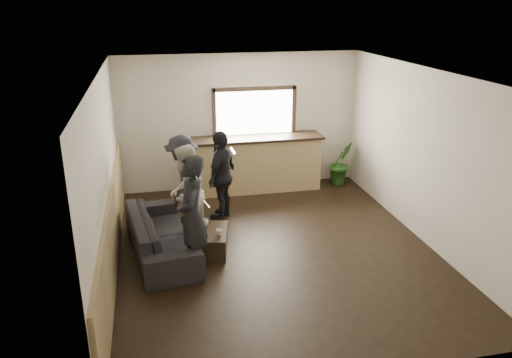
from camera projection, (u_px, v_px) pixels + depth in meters
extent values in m
cube|color=black|center=(274.00, 249.00, 8.06)|extent=(5.00, 6.00, 0.01)
cube|color=silver|center=(276.00, 74.00, 7.11)|extent=(5.00, 6.00, 0.01)
cube|color=beige|center=(240.00, 122.00, 10.34)|extent=(5.00, 0.01, 2.80)
cube|color=beige|center=(351.00, 263.00, 4.83)|extent=(5.00, 0.01, 2.80)
cube|color=beige|center=(105.00, 179.00, 7.09)|extent=(0.01, 6.00, 2.80)
cube|color=beige|center=(425.00, 156.00, 8.08)|extent=(0.01, 6.00, 2.80)
cube|color=#998356|center=(113.00, 232.00, 7.38)|extent=(0.06, 5.90, 1.10)
cube|color=tan|center=(257.00, 165.00, 10.39)|extent=(2.60, 0.60, 1.10)
cube|color=black|center=(257.00, 138.00, 10.20)|extent=(2.70, 0.68, 0.05)
cube|color=white|center=(254.00, 112.00, 10.29)|extent=(1.60, 0.06, 0.90)
cube|color=#3F3326|center=(254.00, 89.00, 10.10)|extent=(1.72, 0.08, 0.08)
cube|color=#3F3326|center=(214.00, 114.00, 10.10)|extent=(0.08, 0.08, 1.06)
cube|color=#3F3326|center=(294.00, 111.00, 10.43)|extent=(0.08, 0.08, 1.06)
imported|color=black|center=(161.00, 234.00, 7.84)|extent=(1.17, 2.32, 0.65)
cube|color=black|center=(213.00, 241.00, 7.93)|extent=(0.59, 0.87, 0.36)
imported|color=silver|center=(205.00, 222.00, 8.05)|extent=(0.13, 0.13, 0.10)
imported|color=silver|center=(219.00, 232.00, 7.72)|extent=(0.11, 0.11, 0.09)
imported|color=#2D6623|center=(341.00, 163.00, 10.76)|extent=(0.61, 0.54, 0.95)
imported|color=black|center=(192.00, 216.00, 7.12)|extent=(0.52, 0.70, 1.78)
cube|color=black|center=(207.00, 204.00, 7.08)|extent=(0.10, 0.08, 0.12)
cube|color=white|center=(207.00, 203.00, 7.07)|extent=(0.08, 0.07, 0.11)
imported|color=#B2B0A1|center=(186.00, 194.00, 8.11)|extent=(0.85, 0.95, 1.63)
cube|color=black|center=(199.00, 181.00, 8.01)|extent=(0.11, 0.10, 0.12)
cube|color=white|center=(199.00, 181.00, 8.00)|extent=(0.09, 0.09, 0.11)
imported|color=black|center=(183.00, 180.00, 8.80)|extent=(0.84, 1.15, 1.61)
cube|color=black|center=(194.00, 163.00, 8.68)|extent=(0.11, 0.09, 0.12)
cube|color=white|center=(194.00, 163.00, 8.68)|extent=(0.09, 0.08, 0.11)
imported|color=black|center=(222.00, 175.00, 8.94)|extent=(0.85, 1.03, 1.64)
cube|color=black|center=(233.00, 151.00, 8.70)|extent=(0.12, 0.11, 0.12)
cube|color=white|center=(233.00, 151.00, 8.70)|extent=(0.10, 0.09, 0.11)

